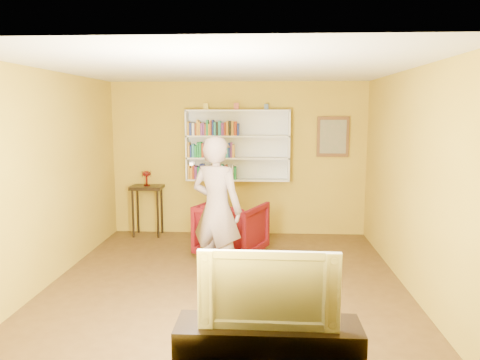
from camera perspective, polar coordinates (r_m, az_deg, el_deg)
name	(u,v)px	position (r m, az deg, el deg)	size (l,w,h in m)	color
room_shell	(227,205)	(5.89, -1.65, -3.10)	(5.30, 5.80, 2.88)	#463016
bookshelf	(238,145)	(8.19, -0.25, 4.23)	(1.80, 0.29, 1.23)	silver
books_row_lower	(213,172)	(8.17, -3.36, 0.93)	(0.84, 0.18, 0.26)	#B07B23
books_row_middle	(211,150)	(8.13, -3.51, 3.64)	(0.81, 0.19, 0.27)	#B07B23
books_row_upper	(214,129)	(8.11, -3.23, 6.27)	(0.89, 0.19, 0.27)	#B07B23
ornament_left	(206,106)	(8.16, -4.16, 8.93)	(0.08, 0.08, 0.11)	gold
ornament_centre	(236,106)	(8.11, -0.45, 8.97)	(0.08, 0.08, 0.11)	#AD4D39
ornament_right	(266,107)	(8.10, 3.22, 8.90)	(0.07, 0.07, 0.10)	#42576E
framed_painting	(333,137)	(8.30, 11.26, 5.20)	(0.55, 0.05, 0.70)	#533217
console_table	(147,194)	(8.39, -11.25, -1.72)	(0.55, 0.42, 0.89)	black
ruby_lustre	(147,175)	(8.34, -11.32, 0.59)	(0.16, 0.16, 0.26)	maroon
armchair	(232,229)	(7.12, -1.02, -6.01)	(0.89, 0.92, 0.83)	#46050E
person	(217,210)	(5.98, -2.85, -3.63)	(0.69, 0.45, 1.89)	#69574D
game_remote	(192,163)	(5.70, -5.85, 2.03)	(0.04, 0.15, 0.04)	silver
tv_cabinet	(268,354)	(3.99, 3.44, -20.44)	(1.47, 0.44, 0.52)	black
television	(269,286)	(3.75, 3.52, -12.74)	(1.08, 0.14, 0.62)	black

